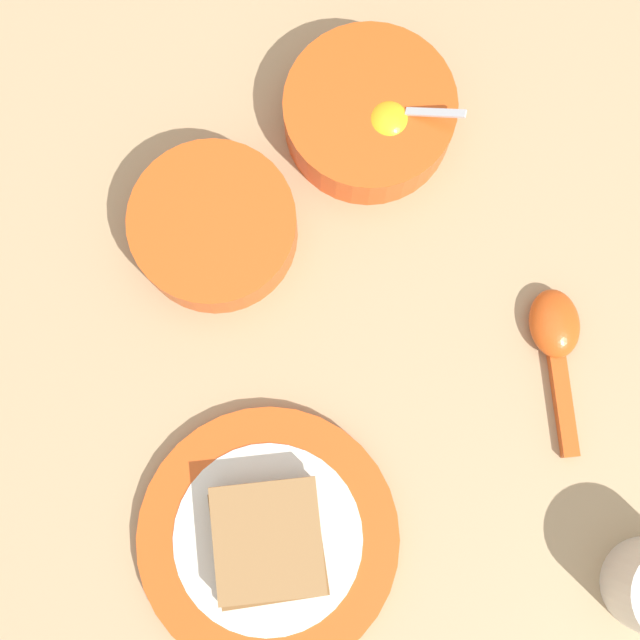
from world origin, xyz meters
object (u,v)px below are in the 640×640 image
(soup_spoon, at_px, (556,339))
(toast_plate, at_px, (268,538))
(congee_bowl, at_px, (214,227))
(toast_sandwich, at_px, (268,542))
(egg_bowl, at_px, (369,114))

(soup_spoon, bearing_deg, toast_plate, -133.91)
(toast_plate, distance_m, soup_spoon, 0.31)
(soup_spoon, distance_m, congee_bowl, 0.32)
(toast_sandwich, distance_m, congee_bowl, 0.28)
(toast_plate, xyz_separation_m, congee_bowl, (-0.10, 0.26, 0.02))
(egg_bowl, distance_m, toast_sandwich, 0.39)
(congee_bowl, bearing_deg, soup_spoon, -6.21)
(toast_plate, bearing_deg, congee_bowl, 112.24)
(toast_plate, relative_size, congee_bowl, 1.52)
(egg_bowl, height_order, congee_bowl, egg_bowl)
(soup_spoon, xyz_separation_m, congee_bowl, (-0.32, 0.03, 0.01))
(toast_sandwich, relative_size, congee_bowl, 0.83)
(toast_sandwich, relative_size, soup_spoon, 0.82)
(toast_plate, bearing_deg, egg_bowl, 88.50)
(egg_bowl, bearing_deg, soup_spoon, -39.29)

